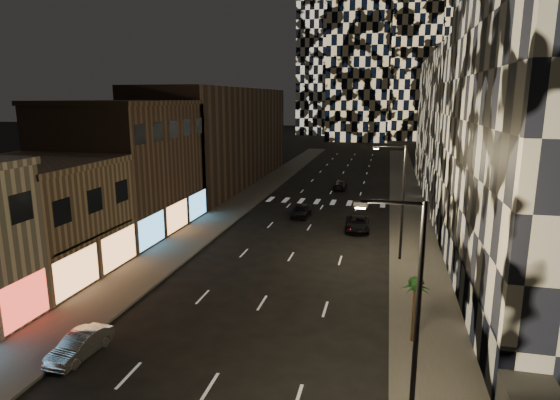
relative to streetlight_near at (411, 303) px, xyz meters
The scene contains 16 objects.
sidewalk_left 44.33m from the streetlight_near, 114.65° to the left, with size 4.00×120.00×0.15m, color #47443F.
sidewalk_right 40.38m from the streetlight_near, 87.64° to the left, with size 4.00×120.00×0.15m, color #47443F.
curb_left 43.50m from the streetlight_near, 112.12° to the left, with size 0.20×120.00×0.15m, color #4C4C47.
curb_right 40.35m from the streetlight_near, 90.65° to the left, with size 0.20×120.00×0.15m, color #4C4C47.
retail_tan 27.67m from the streetlight_near, 156.55° to the left, with size 10.00×10.00×8.00m, color brown.
retail_brown 34.58m from the streetlight_near, 137.17° to the left, with size 10.00×15.00×12.00m, color #493629.
retail_filler_left 56.09m from the streetlight_near, 116.89° to the left, with size 10.00×40.00×14.00m, color #493629.
midrise_base 15.51m from the streetlight_near, 74.78° to the left, with size 0.60×25.00×3.00m, color #383838.
midrise_filler_right 48.56m from the streetlight_near, 76.08° to the left, with size 16.00×40.00×18.00m, color #232326.
streetlight_near is the anchor object (origin of this frame).
streetlight_far 20.00m from the streetlight_near, 90.00° to the left, with size 2.55×0.25×9.00m.
car_silver_parked 16.38m from the streetlight_near, behind, with size 1.30×3.72×1.23m, color gray.
car_dark_midlane 33.74m from the streetlight_near, 107.18° to the left, with size 1.67×4.15×1.41m, color black.
car_dark_oncoming 49.56m from the streetlight_near, 98.65° to the left, with size 1.73×4.25×1.23m, color black.
car_dark_rightlane 28.58m from the streetlight_near, 97.31° to the left, with size 2.22×4.82×1.34m, color black.
palm_tree 7.42m from the streetlight_near, 84.74° to the left, with size 1.75×1.76×3.46m.
Camera 1 is at (7.24, -6.41, 12.62)m, focal length 30.00 mm.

